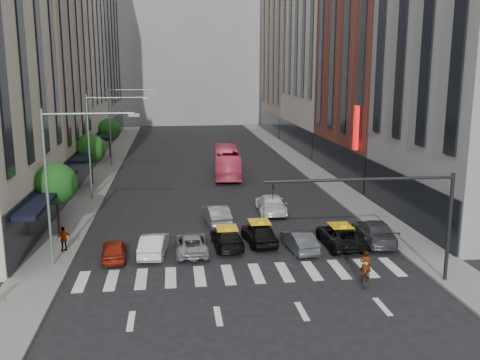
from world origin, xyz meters
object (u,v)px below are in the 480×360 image
object	(u,v)px
pedestrian_far	(64,239)
bus	(227,162)
car_red	(114,250)
streetlamp_mid	(100,133)
streetlamp_near	(63,167)
taxi_center	(259,233)
streetlamp_far	(118,116)
taxi_left	(227,238)
car_white_front	(154,244)
motorcycle	(365,276)

from	to	relation	value
pedestrian_far	bus	bearing A→B (deg)	-147.57
car_red	bus	world-z (taller)	bus
streetlamp_mid	car_red	world-z (taller)	streetlamp_mid
streetlamp_near	taxi_center	world-z (taller)	streetlamp_near
car_red	bus	xyz separation A→B (m)	(9.36, 24.50, 0.90)
streetlamp_far	taxi_left	world-z (taller)	streetlamp_far
streetlamp_far	taxi_center	world-z (taller)	streetlamp_far
streetlamp_far	pedestrian_far	xyz separation A→B (m)	(-0.72, -29.71, -4.97)
taxi_left	pedestrian_far	bearing A→B (deg)	-3.65
car_red	bus	bearing A→B (deg)	-115.27
streetlamp_near	taxi_left	size ratio (longest dim) A/B	2.04
car_white_front	taxi_left	bearing A→B (deg)	-163.33
car_white_front	pedestrian_far	xyz separation A→B (m)	(-5.56, 0.99, 0.25)
streetlamp_far	streetlamp_near	bearing A→B (deg)	-90.00
car_red	motorcycle	distance (m)	14.76
streetlamp_near	motorcycle	world-z (taller)	streetlamp_near
streetlamp_mid	pedestrian_far	size ratio (longest dim) A/B	5.73
streetlamp_mid	streetlamp_far	bearing A→B (deg)	90.00
car_red	pedestrian_far	world-z (taller)	pedestrian_far
pedestrian_far	streetlamp_mid	bearing A→B (deg)	-121.96
taxi_center	pedestrian_far	size ratio (longest dim) A/B	2.75
bus	car_red	bearing A→B (deg)	73.21
streetlamp_near	taxi_center	xyz separation A→B (m)	(11.63, 2.59, -5.17)
taxi_center	bus	bearing A→B (deg)	-96.14
car_red	taxi_center	size ratio (longest dim) A/B	0.83
streetlamp_near	car_red	bearing A→B (deg)	18.00
streetlamp_near	streetlamp_far	xyz separation A→B (m)	(0.00, 32.00, 0.00)
streetlamp_far	pedestrian_far	world-z (taller)	streetlamp_far
pedestrian_far	taxi_center	bearing A→B (deg)	152.45
taxi_center	car_white_front	bearing A→B (deg)	5.17
streetlamp_far	bus	size ratio (longest dim) A/B	0.83
streetlamp_mid	pedestrian_far	distance (m)	14.60
motorcycle	pedestrian_far	size ratio (longest dim) A/B	1.17
streetlamp_far	car_white_front	world-z (taller)	streetlamp_far
taxi_left	pedestrian_far	distance (m)	10.17
car_red	motorcycle	bearing A→B (deg)	153.35
streetlamp_near	bus	distance (m)	28.28
streetlamp_mid	bus	bearing A→B (deg)	38.18
motorcycle	pedestrian_far	xyz separation A→B (m)	(-16.84, 7.09, 0.45)
streetlamp_near	car_red	size ratio (longest dim) A/B	2.51
motorcycle	taxi_left	bearing A→B (deg)	-21.91
streetlamp_far	bus	bearing A→B (deg)	-29.50
car_red	taxi_left	xyz separation A→B (m)	(6.97, 1.31, 0.03)
taxi_left	streetlamp_near	bearing A→B (deg)	9.95
streetlamp_far	bus	world-z (taller)	streetlamp_far
car_white_front	taxi_center	size ratio (longest dim) A/B	0.96
motorcycle	car_red	bearing A→B (deg)	1.76
streetlamp_near	bus	bearing A→B (deg)	64.94
streetlamp_mid	pedestrian_far	bearing A→B (deg)	-92.99
streetlamp_far	taxi_center	xyz separation A→B (m)	(11.63, -29.41, -5.17)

